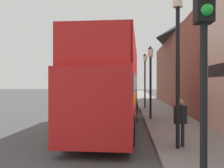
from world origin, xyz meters
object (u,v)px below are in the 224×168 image
object	(u,v)px
pedestrian_third	(180,118)
traffic_signal	(204,36)
lamp_post_third	(145,70)
lamp_post_nearest	(178,38)
tour_bus	(111,92)
lamp_post_second	(151,68)
parked_car_ahead_of_bus	(127,103)

from	to	relation	value
pedestrian_third	traffic_signal	size ratio (longest dim) A/B	0.40
traffic_signal	lamp_post_third	world-z (taller)	lamp_post_third
traffic_signal	lamp_post_nearest	distance (m)	4.32
tour_bus	lamp_post_nearest	xyz separation A→B (m)	(2.47, -4.08, 1.89)
lamp_post_third	pedestrian_third	bearing A→B (deg)	-88.51
traffic_signal	lamp_post_third	size ratio (longest dim) A/B	0.84
tour_bus	lamp_post_third	bearing A→B (deg)	79.79
pedestrian_third	lamp_post_nearest	xyz separation A→B (m)	(-0.14, -0.30, 2.62)
traffic_signal	lamp_post_second	bearing A→B (deg)	89.77
traffic_signal	tour_bus	bearing A→B (deg)	104.26
parked_car_ahead_of_bus	traffic_signal	distance (m)	16.92
tour_bus	lamp_post_third	xyz separation A→B (m)	(2.25, 10.12, 1.57)
parked_car_ahead_of_bus	lamp_post_second	world-z (taller)	lamp_post_second
tour_bus	lamp_post_third	world-z (taller)	lamp_post_third
lamp_post_nearest	tour_bus	bearing A→B (deg)	121.15
parked_car_ahead_of_bus	lamp_post_third	distance (m)	3.58
parked_car_ahead_of_bus	pedestrian_third	distance (m)	12.30
lamp_post_third	lamp_post_nearest	bearing A→B (deg)	-89.11
parked_car_ahead_of_bus	traffic_signal	bearing A→B (deg)	-82.27
traffic_signal	parked_car_ahead_of_bus	bearing A→B (deg)	94.91
parked_car_ahead_of_bus	lamp_post_third	size ratio (longest dim) A/B	0.93
pedestrian_third	traffic_signal	world-z (taller)	traffic_signal
tour_bus	parked_car_ahead_of_bus	bearing A→B (deg)	87.62
lamp_post_third	lamp_post_second	bearing A→B (deg)	-90.67
tour_bus	parked_car_ahead_of_bus	world-z (taller)	tour_bus
lamp_post_second	pedestrian_third	bearing A→B (deg)	-86.25
pedestrian_third	lamp_post_nearest	size ratio (longest dim) A/B	0.30
parked_car_ahead_of_bus	lamp_post_third	bearing A→B (deg)	51.23
traffic_signal	lamp_post_second	xyz separation A→B (m)	(0.04, 11.35, 0.14)
pedestrian_third	lamp_post_second	bearing A→B (deg)	93.75
tour_bus	lamp_post_second	distance (m)	3.95
lamp_post_second	tour_bus	bearing A→B (deg)	-125.61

